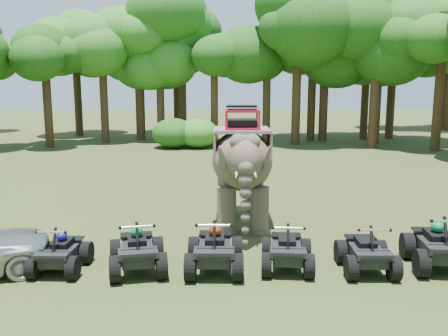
{
  "coord_description": "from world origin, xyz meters",
  "views": [
    {
      "loc": [
        -0.48,
        -13.12,
        4.56
      ],
      "look_at": [
        0.0,
        1.2,
        1.9
      ],
      "focal_mm": 40.0,
      "sensor_mm": 36.0,
      "label": 1
    }
  ],
  "objects_px": {
    "atv_4": "(367,247)",
    "atv_0": "(60,247)",
    "atv_2": "(215,244)",
    "atv_5": "(439,240)",
    "atv_1": "(137,245)",
    "elephant": "(242,167)",
    "atv_3": "(287,244)"
  },
  "relations": [
    {
      "from": "atv_0",
      "to": "atv_2",
      "type": "relative_size",
      "value": 0.86
    },
    {
      "from": "atv_1",
      "to": "atv_3",
      "type": "relative_size",
      "value": 1.07
    },
    {
      "from": "atv_5",
      "to": "atv_0",
      "type": "bearing_deg",
      "value": -173.75
    },
    {
      "from": "atv_4",
      "to": "atv_5",
      "type": "xyz_separation_m",
      "value": [
        1.78,
        0.15,
        0.08
      ]
    },
    {
      "from": "atv_0",
      "to": "atv_3",
      "type": "relative_size",
      "value": 0.94
    },
    {
      "from": "atv_5",
      "to": "atv_3",
      "type": "bearing_deg",
      "value": -173.85
    },
    {
      "from": "atv_4",
      "to": "atv_0",
      "type": "bearing_deg",
      "value": -179.84
    },
    {
      "from": "atv_1",
      "to": "atv_3",
      "type": "height_order",
      "value": "atv_1"
    },
    {
      "from": "atv_0",
      "to": "atv_4",
      "type": "bearing_deg",
      "value": 2.26
    },
    {
      "from": "atv_0",
      "to": "atv_4",
      "type": "relative_size",
      "value": 0.94
    },
    {
      "from": "atv_3",
      "to": "atv_5",
      "type": "relative_size",
      "value": 0.88
    },
    {
      "from": "atv_1",
      "to": "atv_5",
      "type": "xyz_separation_m",
      "value": [
        7.17,
        -0.04,
        0.04
      ]
    },
    {
      "from": "atv_2",
      "to": "atv_4",
      "type": "xyz_separation_m",
      "value": [
        3.57,
        -0.14,
        -0.06
      ]
    },
    {
      "from": "atv_1",
      "to": "atv_4",
      "type": "bearing_deg",
      "value": -11.71
    },
    {
      "from": "atv_0",
      "to": "atv_5",
      "type": "xyz_separation_m",
      "value": [
        8.99,
        -0.12,
        0.12
      ]
    },
    {
      "from": "atv_4",
      "to": "atv_1",
      "type": "bearing_deg",
      "value": -179.68
    },
    {
      "from": "atv_2",
      "to": "atv_3",
      "type": "height_order",
      "value": "atv_2"
    },
    {
      "from": "elephant",
      "to": "atv_2",
      "type": "bearing_deg",
      "value": -101.87
    },
    {
      "from": "elephant",
      "to": "atv_4",
      "type": "height_order",
      "value": "elephant"
    },
    {
      "from": "atv_1",
      "to": "atv_4",
      "type": "height_order",
      "value": "atv_1"
    },
    {
      "from": "atv_0",
      "to": "atv_1",
      "type": "height_order",
      "value": "atv_1"
    },
    {
      "from": "atv_2",
      "to": "atv_5",
      "type": "bearing_deg",
      "value": 2.55
    },
    {
      "from": "atv_4",
      "to": "atv_5",
      "type": "distance_m",
      "value": 1.79
    },
    {
      "from": "atv_2",
      "to": "atv_4",
      "type": "relative_size",
      "value": 1.1
    },
    {
      "from": "atv_2",
      "to": "atv_3",
      "type": "distance_m",
      "value": 1.73
    },
    {
      "from": "atv_1",
      "to": "atv_2",
      "type": "height_order",
      "value": "atv_2"
    },
    {
      "from": "atv_1",
      "to": "atv_2",
      "type": "distance_m",
      "value": 1.82
    },
    {
      "from": "atv_2",
      "to": "atv_4",
      "type": "distance_m",
      "value": 3.58
    },
    {
      "from": "atv_2",
      "to": "atv_3",
      "type": "xyz_separation_m",
      "value": [
        1.72,
        0.06,
        -0.06
      ]
    },
    {
      "from": "atv_4",
      "to": "atv_2",
      "type": "bearing_deg",
      "value": -179.99
    },
    {
      "from": "atv_0",
      "to": "atv_5",
      "type": "height_order",
      "value": "atv_5"
    },
    {
      "from": "atv_0",
      "to": "atv_1",
      "type": "bearing_deg",
      "value": 1.8
    }
  ]
}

